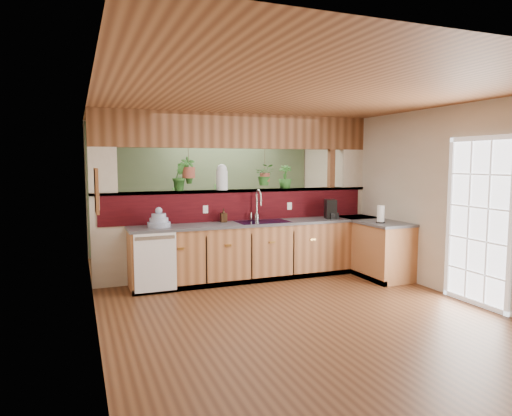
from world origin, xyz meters
name	(u,v)px	position (x,y,z in m)	size (l,w,h in m)	color
ground	(273,296)	(0.00, 0.00, 0.00)	(4.60, 7.00, 0.01)	#512E19
ceiling	(274,104)	(0.00, 0.00, 2.60)	(4.60, 7.00, 0.01)	brown
wall_back	(205,188)	(0.00, 3.50, 1.30)	(4.60, 0.02, 2.60)	beige
wall_front	(495,247)	(0.00, -3.50, 1.30)	(4.60, 0.02, 2.60)	beige
wall_left	(92,208)	(-2.30, 0.00, 1.30)	(0.02, 7.00, 2.60)	beige
wall_right	(411,197)	(2.30, 0.00, 1.30)	(0.02, 7.00, 2.60)	beige
pass_through_partition	(241,202)	(0.03, 1.35, 1.19)	(4.60, 0.21, 2.60)	beige
pass_through_ledge	(240,191)	(0.00, 1.35, 1.37)	(4.60, 0.21, 0.04)	brown
header_beam	(239,131)	(0.00, 1.35, 2.33)	(4.60, 0.15, 0.55)	brown
sage_backwall	(205,188)	(0.00, 3.48, 1.30)	(4.55, 0.02, 2.55)	#556A48
countertop	(299,248)	(0.84, 0.87, 0.45)	(4.14, 1.52, 0.90)	#975C34
dishwasher	(156,262)	(-1.48, 0.66, 0.46)	(0.58, 0.03, 0.82)	white
navy_sink	(263,227)	(0.25, 0.98, 0.82)	(0.82, 0.50, 0.18)	black
french_door	(478,224)	(2.27, -1.30, 1.05)	(0.06, 1.02, 2.16)	white
framed_print	(97,191)	(-2.27, -0.80, 1.55)	(0.04, 0.35, 0.45)	#975C34
faucet	(258,204)	(0.22, 1.13, 1.17)	(0.22, 0.22, 0.50)	#B7B7B2
dish_stack	(159,221)	(-1.37, 0.97, 0.99)	(0.33, 0.33, 0.29)	#919DBC
soap_dispenser	(224,215)	(-0.34, 1.14, 1.01)	(0.10, 0.10, 0.21)	#382314
coffee_maker	(331,210)	(1.45, 0.92, 1.05)	(0.17, 0.28, 0.32)	black
paper_towel	(381,214)	(1.89, 0.18, 1.03)	(0.13, 0.13, 0.29)	black
glass_jar	(222,177)	(-0.30, 1.35, 1.60)	(0.19, 0.19, 0.41)	silver
ledge_plant_left	(181,176)	(-0.96, 1.35, 1.61)	(0.25, 0.20, 0.45)	#285E20
ledge_plant_right	(285,177)	(0.81, 1.35, 1.59)	(0.22, 0.22, 0.39)	#285E20
hanging_plant_a	(188,161)	(-0.84, 1.35, 1.84)	(0.24, 0.20, 0.55)	brown
hanging_plant_b	(265,166)	(0.44, 1.35, 1.77)	(0.39, 0.37, 0.54)	brown
shelving_console	(203,228)	(-0.12, 3.25, 0.50)	(1.39, 0.37, 0.93)	black
shelf_plant_a	(178,196)	(-0.61, 3.25, 1.17)	(0.22, 0.15, 0.42)	#285E20
shelf_plant_b	(219,194)	(0.23, 3.25, 1.18)	(0.24, 0.24, 0.43)	#285E20
floor_plant	(265,240)	(0.81, 2.21, 0.37)	(0.67, 0.58, 0.74)	#285E20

